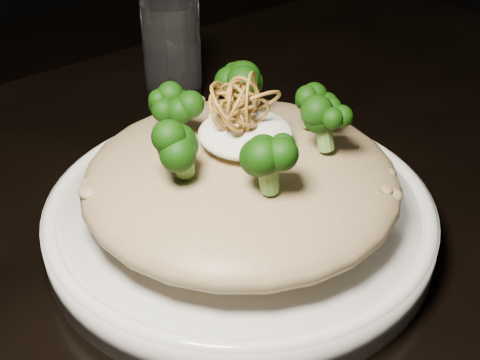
# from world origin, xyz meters

# --- Properties ---
(table) EXTENTS (1.10, 0.80, 0.75)m
(table) POSITION_xyz_m (0.00, 0.00, 0.67)
(table) COLOR black
(table) RESTS_ON ground
(plate) EXTENTS (0.31, 0.31, 0.03)m
(plate) POSITION_xyz_m (-0.03, 0.01, 0.77)
(plate) COLOR white
(plate) RESTS_ON table
(risotto) EXTENTS (0.25, 0.25, 0.05)m
(risotto) POSITION_xyz_m (-0.03, 0.00, 0.81)
(risotto) COLOR brown
(risotto) RESTS_ON plate
(broccoli) EXTENTS (0.14, 0.14, 0.05)m
(broccoli) POSITION_xyz_m (-0.03, 0.01, 0.86)
(broccoli) COLOR black
(broccoli) RESTS_ON risotto
(cheese) EXTENTS (0.07, 0.07, 0.02)m
(cheese) POSITION_xyz_m (-0.03, 0.01, 0.85)
(cheese) COLOR white
(cheese) RESTS_ON risotto
(shallots) EXTENTS (0.07, 0.07, 0.04)m
(shallots) POSITION_xyz_m (-0.03, 0.01, 0.88)
(shallots) COLOR brown
(shallots) RESTS_ON cheese
(drinking_glass) EXTENTS (0.08, 0.08, 0.11)m
(drinking_glass) POSITION_xyz_m (0.06, 0.25, 0.81)
(drinking_glass) COLOR silver
(drinking_glass) RESTS_ON table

